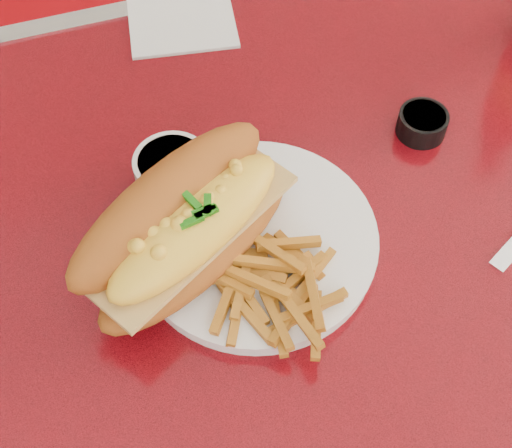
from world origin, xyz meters
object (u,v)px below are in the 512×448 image
object	(u,v)px
booth_bench_far	(175,57)
sauce_cup_right	(422,123)
dinner_plate	(256,240)
diner_table	(315,297)
fork	(309,233)
mac_hoagie	(186,224)
gravy_ramekin	(173,172)

from	to	relation	value
booth_bench_far	sauce_cup_right	size ratio (longest dim) A/B	17.26
dinner_plate	sauce_cup_right	distance (m)	0.24
diner_table	fork	bearing A→B (deg)	-149.46
dinner_plate	sauce_cup_right	world-z (taller)	sauce_cup_right
mac_hoagie	sauce_cup_right	world-z (taller)	mac_hoagie
dinner_plate	mac_hoagie	distance (m)	0.09
diner_table	fork	xyz separation A→B (m)	(-0.02, -0.01, 0.18)
mac_hoagie	sauce_cup_right	xyz separation A→B (m)	(0.29, 0.08, -0.05)
sauce_cup_right	booth_bench_far	bearing A→B (deg)	101.75
sauce_cup_right	gravy_ramekin	bearing A→B (deg)	177.54
booth_bench_far	sauce_cup_right	xyz separation A→B (m)	(0.15, -0.72, 0.50)
sauce_cup_right	dinner_plate	bearing A→B (deg)	-158.86
dinner_plate	mac_hoagie	world-z (taller)	mac_hoagie
diner_table	gravy_ramekin	world-z (taller)	gravy_ramekin
dinner_plate	fork	bearing A→B (deg)	-13.74
mac_hoagie	gravy_ramekin	xyz separation A→B (m)	(0.01, 0.09, -0.04)
diner_table	sauce_cup_right	bearing A→B (deg)	29.91
dinner_plate	fork	distance (m)	0.05
sauce_cup_right	diner_table	bearing A→B (deg)	-150.09
diner_table	dinner_plate	world-z (taller)	dinner_plate
mac_hoagie	fork	bearing A→B (deg)	-39.06
dinner_plate	gravy_ramekin	bearing A→B (deg)	120.90
diner_table	booth_bench_far	size ratio (longest dim) A/B	1.03
diner_table	booth_bench_far	distance (m)	0.87
diner_table	mac_hoagie	xyz separation A→B (m)	(-0.14, 0.00, 0.23)
dinner_plate	fork	world-z (taller)	same
diner_table	booth_bench_far	bearing A→B (deg)	90.00
mac_hoagie	dinner_plate	bearing A→B (deg)	-34.98
diner_table	sauce_cup_right	world-z (taller)	sauce_cup_right
booth_bench_far	sauce_cup_right	world-z (taller)	booth_bench_far
mac_hoagie	gravy_ramekin	size ratio (longest dim) A/B	3.14
diner_table	sauce_cup_right	xyz separation A→B (m)	(0.15, 0.09, 0.18)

